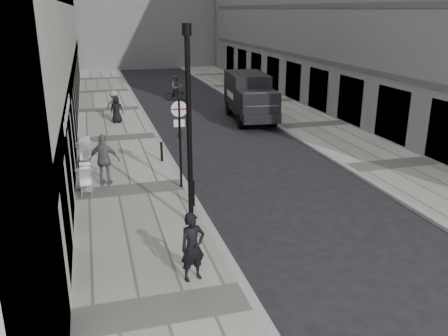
% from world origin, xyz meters
% --- Properties ---
extents(sidewalk, '(4.00, 60.00, 0.12)m').
position_xyz_m(sidewalk, '(-2.00, 18.00, 0.06)').
color(sidewalk, '#A8A398').
rests_on(sidewalk, ground).
extents(far_sidewalk, '(4.00, 60.00, 0.12)m').
position_xyz_m(far_sidewalk, '(9.00, 18.00, 0.06)').
color(far_sidewalk, '#A8A398').
rests_on(far_sidewalk, ground).
extents(walking_man, '(0.72, 0.56, 1.74)m').
position_xyz_m(walking_man, '(-1.12, 3.73, 0.99)').
color(walking_man, black).
rests_on(walking_man, sidewalk).
extents(sign_post, '(0.57, 0.13, 3.33)m').
position_xyz_m(sign_post, '(-0.20, 10.06, 2.26)').
color(sign_post, black).
rests_on(sign_post, sidewalk).
extents(lamppost, '(0.27, 0.27, 5.95)m').
position_xyz_m(lamppost, '(-0.49, 6.92, 3.43)').
color(lamppost, black).
rests_on(lamppost, sidewalk).
extents(bollard_near, '(0.11, 0.11, 0.81)m').
position_xyz_m(bollard_near, '(-0.41, 13.43, 0.52)').
color(bollard_near, black).
rests_on(bollard_near, sidewalk).
extents(bollard_far, '(0.11, 0.11, 0.86)m').
position_xyz_m(bollard_far, '(-0.15, 8.21, 0.55)').
color(bollard_far, black).
rests_on(bollard_far, sidewalk).
extents(panel_van, '(2.72, 5.99, 2.74)m').
position_xyz_m(panel_van, '(6.02, 20.57, 1.54)').
color(panel_van, black).
rests_on(panel_van, ground).
extents(cyclist, '(1.78, 0.93, 1.83)m').
position_xyz_m(cyclist, '(2.97, 28.25, 0.71)').
color(cyclist, black).
rests_on(cyclist, ground).
extents(pedestrian_a, '(1.24, 0.82, 1.95)m').
position_xyz_m(pedestrian_a, '(-2.88, 11.11, 1.10)').
color(pedestrian_a, slate).
rests_on(pedestrian_a, sidewalk).
extents(pedestrian_b, '(1.28, 1.07, 1.72)m').
position_xyz_m(pedestrian_b, '(-1.83, 22.46, 0.98)').
color(pedestrian_b, gray).
rests_on(pedestrian_b, sidewalk).
extents(pedestrian_c, '(0.83, 0.61, 1.54)m').
position_xyz_m(pedestrian_c, '(-1.79, 21.51, 0.89)').
color(pedestrian_c, black).
rests_on(pedestrian_c, sidewalk).
extents(cafe_table_near, '(0.73, 1.64, 0.93)m').
position_xyz_m(cafe_table_near, '(-3.60, 10.67, 0.59)').
color(cafe_table_near, silver).
rests_on(cafe_table_near, sidewalk).
extents(cafe_table_mid, '(0.80, 1.80, 1.02)m').
position_xyz_m(cafe_table_mid, '(-3.60, 14.15, 0.64)').
color(cafe_table_mid, silver).
rests_on(cafe_table_mid, sidewalk).
extents(cafe_table_far, '(0.77, 1.74, 0.99)m').
position_xyz_m(cafe_table_far, '(-3.60, 13.73, 0.62)').
color(cafe_table_far, silver).
rests_on(cafe_table_far, sidewalk).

